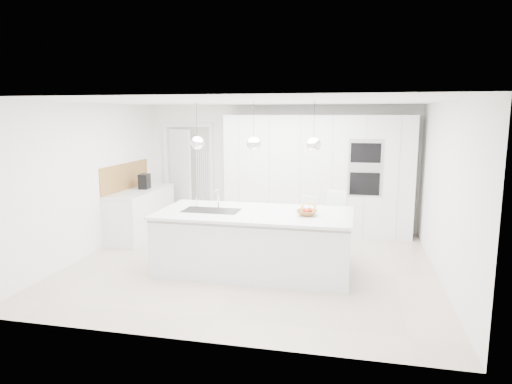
% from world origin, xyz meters
% --- Properties ---
extents(floor, '(5.50, 5.50, 0.00)m').
position_xyz_m(floor, '(0.00, 0.00, 0.00)').
color(floor, beige).
rests_on(floor, ground).
extents(wall_back, '(5.50, 0.00, 5.50)m').
position_xyz_m(wall_back, '(0.00, 2.50, 1.25)').
color(wall_back, white).
rests_on(wall_back, ground).
extents(wall_left, '(0.00, 5.00, 5.00)m').
position_xyz_m(wall_left, '(-2.75, 0.00, 1.25)').
color(wall_left, white).
rests_on(wall_left, ground).
extents(ceiling, '(5.50, 5.50, 0.00)m').
position_xyz_m(ceiling, '(0.00, 0.00, 2.50)').
color(ceiling, white).
rests_on(ceiling, wall_back).
extents(tall_cabinets, '(3.60, 0.60, 2.30)m').
position_xyz_m(tall_cabinets, '(0.80, 2.20, 1.15)').
color(tall_cabinets, white).
rests_on(tall_cabinets, floor).
extents(oven_stack, '(0.62, 0.04, 1.05)m').
position_xyz_m(oven_stack, '(1.70, 1.89, 1.35)').
color(oven_stack, '#A5A5A8').
rests_on(oven_stack, tall_cabinets).
extents(doorway_frame, '(1.11, 0.08, 2.13)m').
position_xyz_m(doorway_frame, '(-1.95, 2.47, 1.02)').
color(doorway_frame, white).
rests_on(doorway_frame, floor).
extents(hallway_door, '(0.76, 0.38, 2.00)m').
position_xyz_m(hallway_door, '(-2.20, 2.42, 1.00)').
color(hallway_door, white).
rests_on(hallway_door, floor).
extents(radiator, '(0.32, 0.04, 1.40)m').
position_xyz_m(radiator, '(-1.63, 2.46, 0.85)').
color(radiator, white).
rests_on(radiator, floor).
extents(left_base_cabinets, '(0.60, 1.80, 0.86)m').
position_xyz_m(left_base_cabinets, '(-2.45, 1.20, 0.43)').
color(left_base_cabinets, white).
rests_on(left_base_cabinets, floor).
extents(left_worktop, '(0.62, 1.82, 0.04)m').
position_xyz_m(left_worktop, '(-2.45, 1.20, 0.88)').
color(left_worktop, white).
rests_on(left_worktop, left_base_cabinets).
extents(oak_backsplash, '(0.02, 1.80, 0.50)m').
position_xyz_m(oak_backsplash, '(-2.74, 1.20, 1.15)').
color(oak_backsplash, '#A8773D').
rests_on(oak_backsplash, wall_left).
extents(island_base, '(2.80, 1.20, 0.86)m').
position_xyz_m(island_base, '(0.10, -0.30, 0.43)').
color(island_base, white).
rests_on(island_base, floor).
extents(island_worktop, '(2.84, 1.40, 0.04)m').
position_xyz_m(island_worktop, '(0.10, -0.25, 0.88)').
color(island_worktop, white).
rests_on(island_worktop, island_base).
extents(island_sink, '(0.84, 0.44, 0.18)m').
position_xyz_m(island_sink, '(-0.55, -0.30, 0.82)').
color(island_sink, '#3F3F42').
rests_on(island_sink, island_worktop).
extents(island_tap, '(0.02, 0.02, 0.30)m').
position_xyz_m(island_tap, '(-0.50, -0.10, 1.05)').
color(island_tap, white).
rests_on(island_tap, island_worktop).
extents(pendant_left, '(0.20, 0.20, 0.20)m').
position_xyz_m(pendant_left, '(-0.75, -0.30, 1.90)').
color(pendant_left, white).
rests_on(pendant_left, ceiling).
extents(pendant_mid, '(0.20, 0.20, 0.20)m').
position_xyz_m(pendant_mid, '(0.10, -0.30, 1.90)').
color(pendant_mid, white).
rests_on(pendant_mid, ceiling).
extents(pendant_right, '(0.20, 0.20, 0.20)m').
position_xyz_m(pendant_right, '(0.95, -0.30, 1.90)').
color(pendant_right, white).
rests_on(pendant_right, ceiling).
extents(fruit_bowl, '(0.31, 0.31, 0.07)m').
position_xyz_m(fruit_bowl, '(0.88, -0.32, 0.94)').
color(fruit_bowl, '#A8773D').
rests_on(fruit_bowl, island_worktop).
extents(espresso_machine, '(0.20, 0.28, 0.28)m').
position_xyz_m(espresso_machine, '(-2.43, 1.35, 1.04)').
color(espresso_machine, black).
rests_on(espresso_machine, left_worktop).
extents(bar_stool_left, '(0.42, 0.51, 0.97)m').
position_xyz_m(bar_stool_left, '(0.81, 0.66, 0.49)').
color(bar_stool_left, white).
rests_on(bar_stool_left, floor).
extents(bar_stool_right, '(0.53, 0.60, 1.09)m').
position_xyz_m(bar_stool_right, '(1.25, 0.62, 0.54)').
color(bar_stool_right, white).
rests_on(bar_stool_right, floor).
extents(apple_a, '(0.08, 0.08, 0.08)m').
position_xyz_m(apple_a, '(0.91, -0.29, 0.97)').
color(apple_a, red).
rests_on(apple_a, fruit_bowl).
extents(apple_b, '(0.07, 0.07, 0.07)m').
position_xyz_m(apple_b, '(0.89, -0.39, 0.97)').
color(apple_b, red).
rests_on(apple_b, fruit_bowl).
extents(apple_c, '(0.08, 0.08, 0.08)m').
position_xyz_m(apple_c, '(0.86, -0.35, 0.97)').
color(apple_c, red).
rests_on(apple_c, fruit_bowl).
extents(banana_bunch, '(0.25, 0.18, 0.22)m').
position_xyz_m(banana_bunch, '(0.90, -0.30, 1.02)').
color(banana_bunch, yellow).
rests_on(banana_bunch, fruit_bowl).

